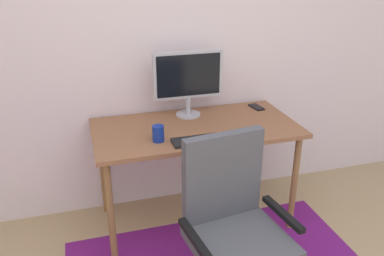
{
  "coord_description": "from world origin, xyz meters",
  "views": [
    {
      "loc": [
        -0.53,
        -0.61,
        1.82
      ],
      "look_at": [
        0.11,
        1.53,
        0.86
      ],
      "focal_mm": 37.17,
      "sensor_mm": 36.0,
      "label": 1
    }
  ],
  "objects_px": {
    "coffee_cup": "(158,134)",
    "cell_phone": "(257,107)",
    "monitor": "(188,78)",
    "keyboard": "(206,139)",
    "computer_mouse": "(259,134)",
    "office_chair": "(234,247)",
    "desk": "(196,136)"
  },
  "relations": [
    {
      "from": "keyboard",
      "to": "cell_phone",
      "type": "relative_size",
      "value": 3.07
    },
    {
      "from": "coffee_cup",
      "to": "desk",
      "type": "bearing_deg",
      "value": 29.37
    },
    {
      "from": "desk",
      "to": "cell_phone",
      "type": "relative_size",
      "value": 9.93
    },
    {
      "from": "monitor",
      "to": "office_chair",
      "type": "relative_size",
      "value": 0.5
    },
    {
      "from": "computer_mouse",
      "to": "desk",
      "type": "bearing_deg",
      "value": 141.12
    },
    {
      "from": "desk",
      "to": "office_chair",
      "type": "height_order",
      "value": "office_chair"
    },
    {
      "from": "monitor",
      "to": "coffee_cup",
      "type": "relative_size",
      "value": 4.84
    },
    {
      "from": "monitor",
      "to": "keyboard",
      "type": "relative_size",
      "value": 1.16
    },
    {
      "from": "monitor",
      "to": "coffee_cup",
      "type": "xyz_separation_m",
      "value": [
        -0.3,
        -0.37,
        -0.23
      ]
    },
    {
      "from": "desk",
      "to": "keyboard",
      "type": "height_order",
      "value": "keyboard"
    },
    {
      "from": "cell_phone",
      "to": "coffee_cup",
      "type": "bearing_deg",
      "value": -162.8
    },
    {
      "from": "coffee_cup",
      "to": "office_chair",
      "type": "relative_size",
      "value": 0.1
    },
    {
      "from": "cell_phone",
      "to": "monitor",
      "type": "bearing_deg",
      "value": 173.58
    },
    {
      "from": "coffee_cup",
      "to": "cell_phone",
      "type": "bearing_deg",
      "value": 24.09
    },
    {
      "from": "office_chair",
      "to": "cell_phone",
      "type": "bearing_deg",
      "value": 52.85
    },
    {
      "from": "monitor",
      "to": "computer_mouse",
      "type": "relative_size",
      "value": 4.78
    },
    {
      "from": "monitor",
      "to": "computer_mouse",
      "type": "bearing_deg",
      "value": -55.34
    },
    {
      "from": "monitor",
      "to": "desk",
      "type": "bearing_deg",
      "value": -91.76
    },
    {
      "from": "coffee_cup",
      "to": "office_chair",
      "type": "xyz_separation_m",
      "value": [
        0.27,
        -0.63,
        -0.44
      ]
    },
    {
      "from": "coffee_cup",
      "to": "computer_mouse",
      "type": "bearing_deg",
      "value": -9.69
    },
    {
      "from": "desk",
      "to": "office_chair",
      "type": "xyz_separation_m",
      "value": [
        -0.02,
        -0.8,
        -0.31
      ]
    },
    {
      "from": "office_chair",
      "to": "coffee_cup",
      "type": "bearing_deg",
      "value": 105.66
    },
    {
      "from": "monitor",
      "to": "coffee_cup",
      "type": "height_order",
      "value": "monitor"
    },
    {
      "from": "monitor",
      "to": "keyboard",
      "type": "xyz_separation_m",
      "value": [
        -0.01,
        -0.45,
        -0.27
      ]
    },
    {
      "from": "cell_phone",
      "to": "office_chair",
      "type": "bearing_deg",
      "value": -126.52
    },
    {
      "from": "keyboard",
      "to": "computer_mouse",
      "type": "bearing_deg",
      "value": -4.77
    },
    {
      "from": "keyboard",
      "to": "coffee_cup",
      "type": "distance_m",
      "value": 0.3
    },
    {
      "from": "coffee_cup",
      "to": "cell_phone",
      "type": "height_order",
      "value": "coffee_cup"
    },
    {
      "from": "keyboard",
      "to": "office_chair",
      "type": "relative_size",
      "value": 0.44
    },
    {
      "from": "monitor",
      "to": "office_chair",
      "type": "distance_m",
      "value": 1.21
    },
    {
      "from": "coffee_cup",
      "to": "office_chair",
      "type": "distance_m",
      "value": 0.82
    },
    {
      "from": "keyboard",
      "to": "computer_mouse",
      "type": "distance_m",
      "value": 0.35
    }
  ]
}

